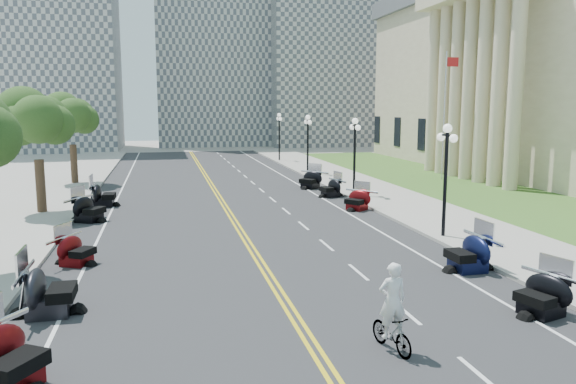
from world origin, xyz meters
TOP-DOWN VIEW (x-y plane):
  - ground at (0.00, 0.00)m, footprint 160.00×160.00m
  - road at (0.00, 10.00)m, footprint 16.00×90.00m
  - centerline_yellow_a at (-0.12, 10.00)m, footprint 0.12×90.00m
  - centerline_yellow_b at (0.12, 10.00)m, footprint 0.12×90.00m
  - edge_line_north at (6.40, 10.00)m, footprint 0.12×90.00m
  - edge_line_south at (-6.40, 10.00)m, footprint 0.12×90.00m
  - lane_dash_4 at (3.20, -8.00)m, footprint 0.12×2.00m
  - lane_dash_5 at (3.20, -4.00)m, footprint 0.12×2.00m
  - lane_dash_6 at (3.20, 0.00)m, footprint 0.12×2.00m
  - lane_dash_7 at (3.20, 4.00)m, footprint 0.12×2.00m
  - lane_dash_8 at (3.20, 8.00)m, footprint 0.12×2.00m
  - lane_dash_9 at (3.20, 12.00)m, footprint 0.12×2.00m
  - lane_dash_10 at (3.20, 16.00)m, footprint 0.12×2.00m
  - lane_dash_11 at (3.20, 20.00)m, footprint 0.12×2.00m
  - lane_dash_12 at (3.20, 24.00)m, footprint 0.12×2.00m
  - lane_dash_13 at (3.20, 28.00)m, footprint 0.12×2.00m
  - lane_dash_14 at (3.20, 32.00)m, footprint 0.12×2.00m
  - lane_dash_15 at (3.20, 36.00)m, footprint 0.12×2.00m
  - lane_dash_16 at (3.20, 40.00)m, footprint 0.12×2.00m
  - lane_dash_17 at (3.20, 44.00)m, footprint 0.12×2.00m
  - lane_dash_18 at (3.20, 48.00)m, footprint 0.12×2.00m
  - lane_dash_19 at (3.20, 52.00)m, footprint 0.12×2.00m
  - sidewalk_north at (10.50, 10.00)m, footprint 5.00×90.00m
  - sidewalk_south at (-10.50, 10.00)m, footprint 5.00×90.00m
  - lawn at (17.50, 18.00)m, footprint 9.00×60.00m
  - distant_block_a at (-18.00, 62.00)m, footprint 18.00×14.00m
  - distant_block_b at (4.00, 68.00)m, footprint 16.00×12.00m
  - distant_block_c at (22.00, 65.00)m, footprint 20.00×14.00m
  - street_lamp_2 at (8.60, 4.00)m, footprint 0.50×1.20m
  - street_lamp_3 at (8.60, 16.00)m, footprint 0.50×1.20m
  - street_lamp_4 at (8.60, 28.00)m, footprint 0.50×1.20m
  - street_lamp_5 at (8.60, 40.00)m, footprint 0.50×1.20m
  - flagpole at (18.00, 22.00)m, footprint 1.10×0.20m
  - tree_3 at (-10.00, 14.00)m, footprint 4.80×4.80m
  - tree_4 at (-10.00, 26.00)m, footprint 4.80×4.80m
  - motorcycle_n_4 at (6.84, -5.04)m, footprint 2.36×2.36m
  - motorcycle_n_5 at (7.08, -0.69)m, footprint 2.17×2.17m
  - motorcycle_n_8 at (7.20, 11.47)m, footprint 2.59×2.59m
  - motorcycle_n_9 at (7.07, 16.22)m, footprint 2.26×2.26m
  - motorcycle_n_10 at (6.75, 20.15)m, footprint 2.86×2.86m
  - motorcycle_s_4 at (-6.80, -6.31)m, footprint 3.00×3.00m
  - motorcycle_s_5 at (-6.74, -1.97)m, footprint 2.26×2.26m
  - motorcycle_s_6 at (-6.73, 3.19)m, footprint 2.40×2.40m
  - motorcycle_s_8 at (-7.25, 11.36)m, footprint 2.83×2.83m
  - motorcycle_s_9 at (-6.98, 15.78)m, footprint 2.24×2.24m
  - bicycle at (1.77, -6.34)m, footprint 0.79×1.64m
  - cyclist_rider at (1.77, -6.34)m, footprint 0.68×0.45m

SIDE VIEW (x-z plane):
  - ground at x=0.00m, z-range 0.00..0.00m
  - road at x=0.00m, z-range 0.00..0.01m
  - centerline_yellow_a at x=-0.12m, z-range 0.01..0.01m
  - centerline_yellow_b at x=0.12m, z-range 0.01..0.01m
  - edge_line_north at x=6.40m, z-range 0.01..0.01m
  - edge_line_south at x=-6.40m, z-range 0.01..0.01m
  - lane_dash_4 at x=3.20m, z-range 0.01..0.01m
  - lane_dash_5 at x=3.20m, z-range 0.01..0.01m
  - lane_dash_6 at x=3.20m, z-range 0.01..0.01m
  - lane_dash_7 at x=3.20m, z-range 0.01..0.01m
  - lane_dash_8 at x=3.20m, z-range 0.01..0.01m
  - lane_dash_9 at x=3.20m, z-range 0.01..0.01m
  - lane_dash_10 at x=3.20m, z-range 0.01..0.01m
  - lane_dash_11 at x=3.20m, z-range 0.01..0.01m
  - lane_dash_12 at x=3.20m, z-range 0.01..0.01m
  - lane_dash_13 at x=3.20m, z-range 0.01..0.01m
  - lane_dash_14 at x=3.20m, z-range 0.01..0.01m
  - lane_dash_15 at x=3.20m, z-range 0.01..0.01m
  - lane_dash_16 at x=3.20m, z-range 0.01..0.01m
  - lane_dash_17 at x=3.20m, z-range 0.01..0.01m
  - lane_dash_18 at x=3.20m, z-range 0.01..0.01m
  - lane_dash_19 at x=3.20m, z-range 0.01..0.01m
  - lawn at x=17.50m, z-range 0.00..0.10m
  - sidewalk_north at x=10.50m, z-range 0.00..0.15m
  - sidewalk_south at x=-10.50m, z-range 0.00..0.15m
  - bicycle at x=1.77m, z-range 0.00..0.95m
  - motorcycle_s_6 at x=-6.73m, z-range 0.00..1.25m
  - motorcycle_n_8 at x=7.20m, z-range 0.00..1.29m
  - motorcycle_n_4 at x=6.84m, z-range 0.00..1.32m
  - motorcycle_n_9 at x=7.07m, z-range 0.00..1.32m
  - motorcycle_n_10 at x=6.75m, z-range 0.00..1.42m
  - motorcycle_s_8 at x=-7.25m, z-range 0.00..1.47m
  - motorcycle_n_5 at x=7.08m, z-range 0.00..1.47m
  - motorcycle_s_4 at x=-6.80m, z-range 0.00..1.52m
  - motorcycle_s_9 at x=-6.98m, z-range 0.00..1.52m
  - motorcycle_s_5 at x=-6.74m, z-range 0.00..1.56m
  - cyclist_rider at x=1.77m, z-range 0.95..2.82m
  - street_lamp_2 at x=8.60m, z-range 0.15..5.05m
  - street_lamp_3 at x=8.60m, z-range 0.15..5.05m
  - street_lamp_4 at x=8.60m, z-range 0.15..5.05m
  - street_lamp_5 at x=8.60m, z-range 0.15..5.05m
  - tree_3 at x=-10.00m, z-range 0.15..9.35m
  - tree_4 at x=-10.00m, z-range 0.15..9.35m
  - flagpole at x=18.00m, z-range 0.00..10.00m
  - distant_block_c at x=22.00m, z-range 0.00..22.00m
  - distant_block_a at x=-18.00m, z-range 0.00..26.00m
  - distant_block_b at x=4.00m, z-range 0.00..30.00m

